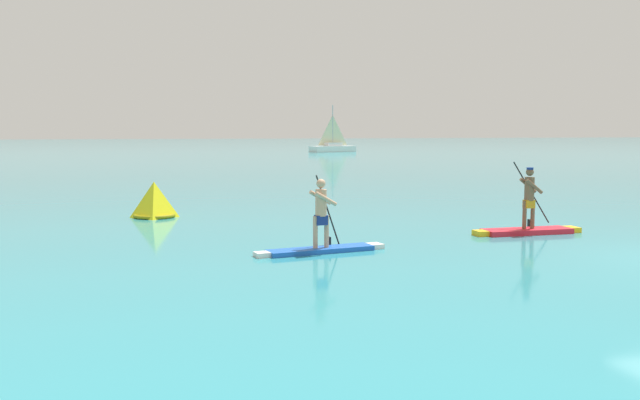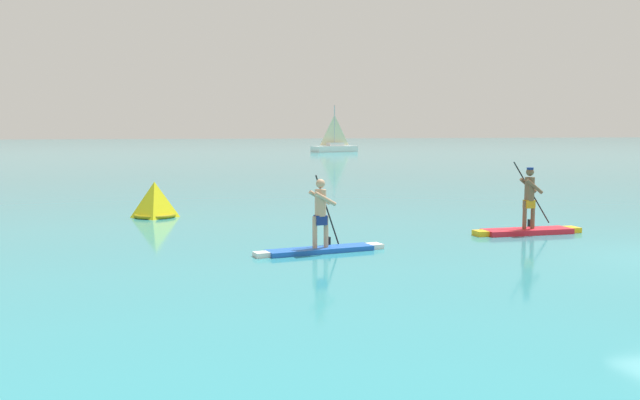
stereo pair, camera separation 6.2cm
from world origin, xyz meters
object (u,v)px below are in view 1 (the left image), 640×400
(paddleboarder_near_left, at_px, (321,236))
(race_marker_buoy, at_px, (154,202))
(sailboat_right_horizon, at_px, (333,147))
(paddleboarder_mid_center, at_px, (528,222))

(paddleboarder_near_left, relative_size, race_marker_buoy, 2.36)
(paddleboarder_near_left, xyz_separation_m, race_marker_buoy, (-3.33, 7.65, 0.13))
(race_marker_buoy, bearing_deg, sailboat_right_horizon, 67.70)
(paddleboarder_near_left, height_order, paddleboarder_mid_center, paddleboarder_mid_center)
(paddleboarder_near_left, xyz_separation_m, sailboat_right_horizon, (22.66, 71.00, 0.29))
(race_marker_buoy, distance_m, sailboat_right_horizon, 68.47)
(paddleboarder_mid_center, bearing_deg, paddleboarder_near_left, -168.08)
(paddleboarder_near_left, bearing_deg, race_marker_buoy, 105.67)
(paddleboarder_mid_center, bearing_deg, race_marker_buoy, 146.97)
(sailboat_right_horizon, bearing_deg, paddleboarder_mid_center, 56.79)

